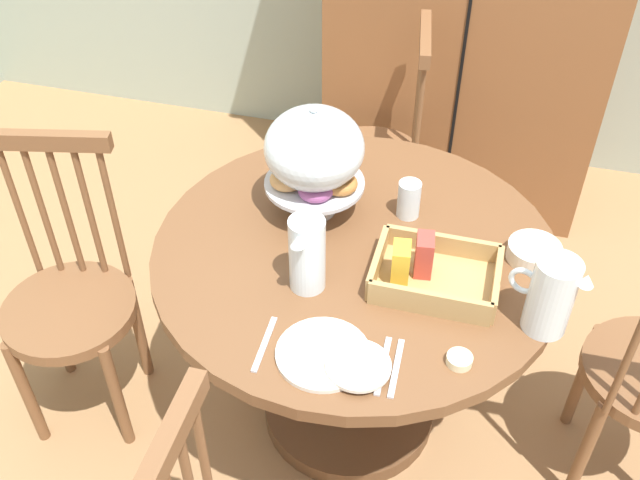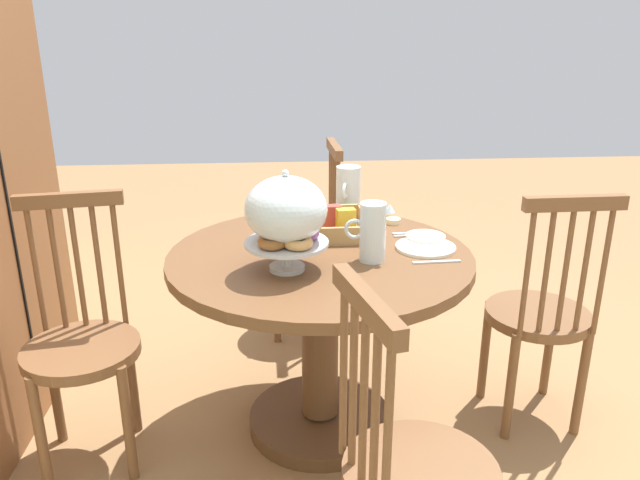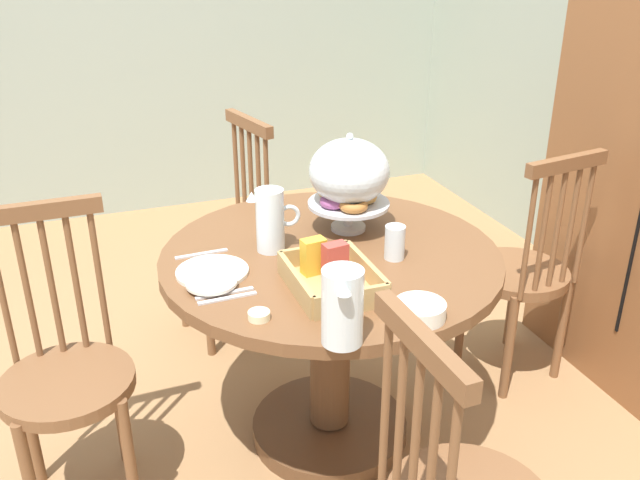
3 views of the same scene
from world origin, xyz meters
TOP-DOWN VIEW (x-y plane):
  - ground_plane at (0.00, 0.00)m, footprint 10.00×10.00m
  - dining_table at (0.07, 0.10)m, footprint 1.10×1.10m
  - windsor_chair_near_window at (-0.04, 0.94)m, footprint 0.40×0.40m
  - windsor_chair_by_cabinet at (-0.77, -0.07)m, footprint 0.42×0.41m
  - pastry_stand_with_dome at (-0.08, 0.22)m, footprint 0.28×0.28m
  - orange_juice_pitcher at (0.56, -0.06)m, footprint 0.19×0.11m
  - milk_pitcher at (-0.02, -0.08)m, footprint 0.09×0.17m
  - cereal_basket at (0.28, 0.01)m, footprint 0.32×0.24m
  - china_plate_large at (0.08, -0.29)m, footprint 0.22×0.22m
  - china_plate_small at (0.17, -0.31)m, footprint 0.15×0.15m
  - cereal_bowl at (0.53, 0.18)m, footprint 0.14×0.14m
  - drinking_glass at (0.18, 0.27)m, footprint 0.06×0.06m
  - butter_dish at (0.39, -0.23)m, footprint 0.06×0.06m
  - table_knife at (0.22, -0.29)m, footprint 0.02×0.17m
  - dinner_fork at (0.25, -0.29)m, footprint 0.02×0.17m
  - soup_spoon at (-0.06, -0.30)m, footprint 0.02×0.17m

SIDE VIEW (x-z plane):
  - ground_plane at x=0.00m, z-range 0.00..0.00m
  - windsor_chair_near_window at x=-0.04m, z-range -0.03..0.94m
  - windsor_chair_by_cabinet at x=-0.77m, z-range -0.03..0.94m
  - dining_table at x=0.07m, z-range 0.14..0.88m
  - table_knife at x=0.22m, z-range 0.74..0.75m
  - dinner_fork at x=0.25m, z-range 0.74..0.75m
  - soup_spoon at x=-0.06m, z-range 0.74..0.75m
  - china_plate_large at x=0.08m, z-range 0.74..0.75m
  - butter_dish at x=0.39m, z-range 0.74..0.76m
  - china_plate_small at x=0.17m, z-range 0.75..0.76m
  - cereal_bowl at x=0.53m, z-range 0.74..0.78m
  - cereal_basket at x=0.28m, z-range 0.71..0.84m
  - drinking_glass at x=0.18m, z-range 0.74..0.85m
  - orange_juice_pitcher at x=0.56m, z-range 0.73..0.93m
  - milk_pitcher at x=-0.02m, z-range 0.73..0.94m
  - pastry_stand_with_dome at x=-0.08m, z-range 0.76..1.11m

